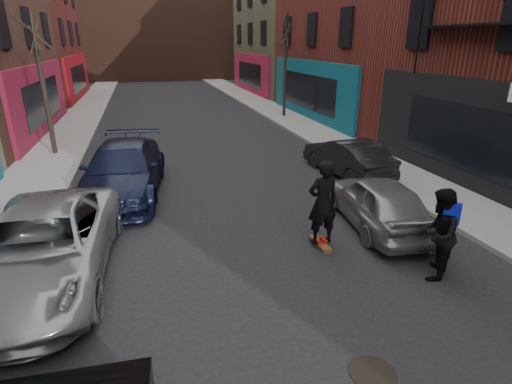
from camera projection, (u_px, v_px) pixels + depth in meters
sidewalk_left at (86, 110)px, 27.77m from camera, size 2.50×84.00×0.13m
sidewalk_right at (259, 103)px, 30.93m from camera, size 2.50×84.00×0.13m
building_far at (155, 21)px, 50.31m from camera, size 40.00×10.00×14.00m
tree_left_far at (41, 73)px, 15.80m from camera, size 2.00×2.00×6.50m
tree_right_far at (285, 59)px, 24.28m from camera, size 2.00×2.00×6.80m
parked_left_far at (43, 246)px, 7.89m from camera, size 2.87×5.61×1.52m
parked_left_end at (123, 170)px, 12.40m from camera, size 2.93×5.75×1.60m
parked_right_far at (378, 202)px, 10.31m from camera, size 2.05×4.14×1.36m
parked_right_end at (347, 157)px, 14.37m from camera, size 1.88×4.15×1.32m
skateboard at (320, 244)px, 9.49m from camera, size 0.25×0.81×0.10m
skateboarder at (323, 203)px, 9.12m from camera, size 0.75×0.50×2.00m
pedestrian at (438, 234)px, 7.94m from camera, size 1.17×1.16×1.91m
manhole at (373, 373)px, 5.84m from camera, size 0.76×0.76×0.01m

